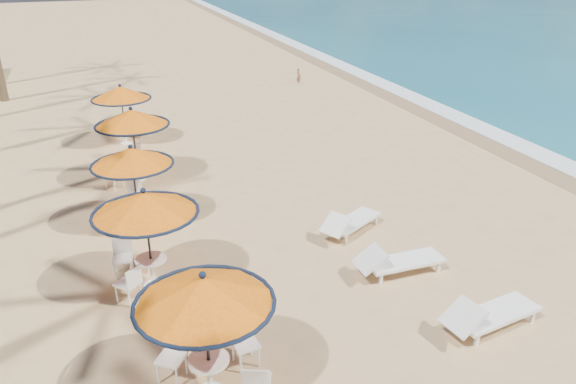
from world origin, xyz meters
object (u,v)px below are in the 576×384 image
Objects in this scene: station_4 at (122,98)px; lounger_near at (488,314)px; lounger_mid at (397,261)px; station_0 at (207,305)px; station_3 at (130,127)px; lounger_far at (350,222)px; station_1 at (142,213)px; station_2 at (133,166)px.

lounger_near is (5.89, -14.53, -1.43)m from station_4.
station_0 is at bearing -155.19° from lounger_mid.
station_3 reaches higher than station_0.
lounger_far is at bearing -49.09° from station_3.
station_0 is 3.77m from station_1.
station_3 is 3.99m from station_4.
lounger_near is at bearing -109.92° from lounger_far.
lounger_mid is at bearing -57.04° from station_3.
station_0 is 1.06× the size of lounger_near.
station_0 reaches higher than lounger_near.
station_0 is 6.71m from lounger_far.
lounger_mid is at bearing -40.96° from station_2.
lounger_near is (5.93, -10.55, -1.45)m from station_3.
station_3 reaches higher than lounger_far.
station_2 is at bearing 94.61° from station_0.
lounger_far is (5.38, 0.81, -1.51)m from station_1.
station_4 is at bearing 86.82° from lounger_far.
station_1 is 1.16× the size of lounger_far.
station_0 is at bearing 169.12° from lounger_near.
lounger_mid is (5.54, -1.42, -1.49)m from station_1.
lounger_far is at bearing -25.41° from station_2.
station_2 reaches higher than lounger_near.
lounger_far is (-0.17, 2.23, -0.02)m from lounger_mid.
station_3 is at bearing 87.37° from station_1.
station_4 is 13.22m from lounger_mid.
station_1 reaches higher than station_2.
station_4 is 1.03× the size of lounger_near.
station_1 is at bearing 99.85° from station_0.
station_0 is 0.98× the size of station_3.
lounger_far is at bearing -62.90° from station_4.
station_3 is at bearing 110.17° from lounger_near.
lounger_mid is at bearing 25.15° from station_0.
lounger_near reaches higher than lounger_mid.
station_0 is at bearing -85.39° from station_2.
lounger_near is 1.06× the size of lounger_mid.
station_1 is 0.98× the size of station_3.
lounger_far is (5.30, -2.52, -1.36)m from station_2.
station_1 is 1.06× the size of lounger_near.
station_1 is 5.64m from lounger_far.
station_1 is 7.49m from lounger_near.
lounger_mid is at bearing 96.45° from lounger_near.
station_2 is at bearing -92.08° from station_4.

